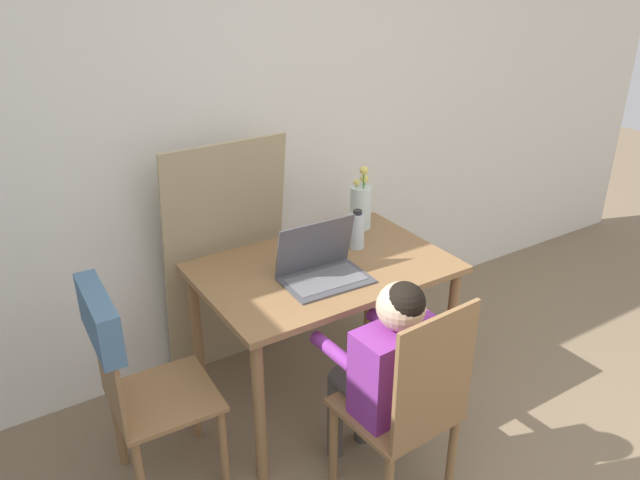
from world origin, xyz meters
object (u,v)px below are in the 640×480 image
object	(u,v)px
chair_spare	(126,363)
flower_vase	(361,205)
chair_occupied	(409,407)
person_seated	(389,360)
water_bottle	(357,230)
laptop	(321,266)

from	to	relation	value
chair_spare	flower_vase	bearing A→B (deg)	-73.02
chair_occupied	person_seated	distance (m)	0.19
chair_spare	flower_vase	xyz separation A→B (m)	(1.34, 0.35, 0.23)
chair_spare	water_bottle	bearing A→B (deg)	-79.56
chair_spare	laptop	distance (m)	0.90
laptop	chair_occupied	bearing A→B (deg)	-89.09
laptop	water_bottle	bearing A→B (deg)	30.24
flower_vase	chair_occupied	bearing A→B (deg)	-115.74
flower_vase	water_bottle	world-z (taller)	flower_vase
person_seated	laptop	distance (m)	0.54
person_seated	water_bottle	size ratio (longest dim) A/B	5.05
laptop	flower_vase	distance (m)	0.58
chair_spare	person_seated	world-z (taller)	person_seated
flower_vase	water_bottle	size ratio (longest dim) A/B	1.75
laptop	flower_vase	bearing A→B (deg)	39.11
person_seated	flower_vase	world-z (taller)	flower_vase
chair_spare	water_bottle	distance (m)	1.22
chair_spare	laptop	size ratio (longest dim) A/B	2.49
flower_vase	water_bottle	bearing A→B (deg)	-130.05
flower_vase	chair_spare	bearing A→B (deg)	-165.31
chair_spare	chair_occupied	bearing A→B (deg)	-123.73
chair_occupied	laptop	bearing A→B (deg)	-94.47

